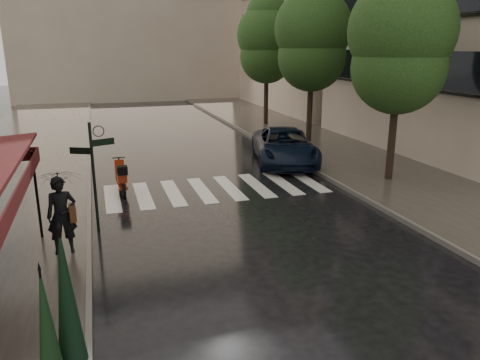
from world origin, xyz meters
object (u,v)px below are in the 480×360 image
parasol_front (67,296)px  parasol_back (47,327)px  pedestrian_with_umbrella (59,186)px  parked_car (284,146)px  scooter (122,179)px

parasol_front → parasol_back: (-0.27, -0.36, -0.24)m
pedestrian_with_umbrella → parked_car: pedestrian_with_umbrella is taller
pedestrian_with_umbrella → parked_car: bearing=34.0°
scooter → parked_car: parked_car is taller
parasol_front → parked_car: bearing=55.0°
parasol_front → parasol_back: size_ratio=1.22×
scooter → parked_car: (7.23, 2.54, 0.21)m
scooter → parked_car: bearing=17.1°
pedestrian_with_umbrella → parasol_front: size_ratio=1.05×
parked_car → parasol_front: parasol_front is taller
scooter → parasol_front: 9.82m
pedestrian_with_umbrella → parked_car: size_ratio=0.48×
parked_car → parasol_front: 14.94m
pedestrian_with_umbrella → parasol_front: (0.35, -4.77, -0.39)m
parasol_front → parasol_back: parasol_front is taller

